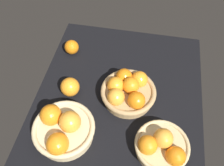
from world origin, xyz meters
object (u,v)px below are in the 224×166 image
loose_orange_front_gap (72,47)px  loose_orange_back_gap (70,87)px  basket_center (128,91)px  basket_far_right (162,147)px  basket_near_right (63,129)px

loose_orange_front_gap → loose_orange_back_gap: (23.89, 6.40, 0.61)cm
basket_center → loose_orange_front_gap: size_ratio=3.34×
basket_center → basket_far_right: bearing=35.6°
basket_far_right → loose_orange_front_gap: size_ratio=2.87×
basket_near_right → loose_orange_back_gap: basket_near_right is taller
basket_center → loose_orange_front_gap: 37.95cm
basket_far_right → loose_orange_back_gap: 45.01cm
basket_center → basket_near_right: 30.95cm
basket_center → loose_orange_back_gap: 24.92cm
basket_far_right → loose_orange_back_gap: bearing=-115.8°
basket_near_right → loose_orange_front_gap: bearing=-167.5°
loose_orange_front_gap → basket_center: bearing=55.4°
basket_far_right → basket_center: basket_far_right is taller
basket_far_right → loose_orange_back_gap: size_ratio=2.44×
basket_far_right → basket_center: (-21.91, -15.71, 0.32)cm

